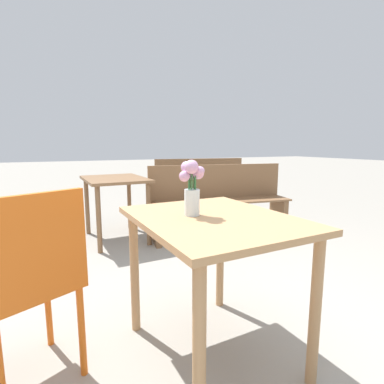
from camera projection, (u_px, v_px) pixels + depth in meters
The scene contains 7 objects.
ground_plane at pixel (212, 352), 1.58m from camera, with size 40.00×40.00×0.00m, color gray.
table_front at pixel (214, 239), 1.48m from camera, with size 0.75×0.92×0.74m.
flower_vase at pixel (192, 188), 1.47m from camera, with size 0.13×0.13×0.28m.
cafe_chair at pixel (30, 278), 1.28m from camera, with size 0.53×0.53×0.90m.
bench_near at pixel (201, 182), 5.02m from camera, with size 1.57×0.58×0.85m.
bench_middle at pixel (219, 198), 3.51m from camera, with size 1.67×0.61×0.85m.
table_back at pixel (115, 188), 3.39m from camera, with size 0.68×0.89×0.71m.
Camera 1 is at (-0.70, -1.25, 1.08)m, focal length 28.00 mm.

